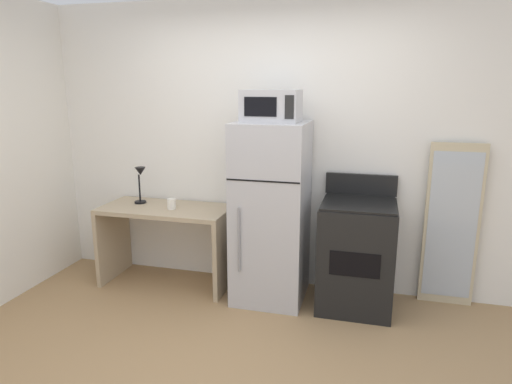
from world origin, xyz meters
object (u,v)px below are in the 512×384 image
object	(u,v)px
desk_lamp	(140,179)
microwave	(271,106)
refrigerator	(271,213)
oven_range	(356,254)
leaning_mirror	(451,226)
coffee_mug	(172,204)
desk	(166,230)

from	to	relation	value
desk_lamp	microwave	world-z (taller)	microwave
refrigerator	microwave	world-z (taller)	microwave
microwave	oven_range	bearing A→B (deg)	2.74
oven_range	desk_lamp	bearing A→B (deg)	177.93
refrigerator	microwave	xyz separation A→B (m)	(0.00, -0.02, 0.91)
microwave	leaning_mirror	distance (m)	1.82
coffee_mug	refrigerator	bearing A→B (deg)	0.89
leaning_mirror	coffee_mug	bearing A→B (deg)	-173.32
desk_lamp	desk	bearing A→B (deg)	-12.43
desk	oven_range	bearing A→B (deg)	-0.41
refrigerator	leaning_mirror	world-z (taller)	refrigerator
desk	leaning_mirror	distance (m)	2.53
desk_lamp	refrigerator	size ratio (longest dim) A/B	0.23
desk	oven_range	xyz separation A→B (m)	(1.75, -0.01, -0.06)
desk	leaning_mirror	bearing A→B (deg)	5.52
desk_lamp	microwave	size ratio (longest dim) A/B	0.77
coffee_mug	leaning_mirror	size ratio (longest dim) A/B	0.07
desk	microwave	world-z (taller)	microwave
desk	refrigerator	world-z (taller)	refrigerator
oven_range	leaning_mirror	bearing A→B (deg)	18.57
desk	oven_range	size ratio (longest dim) A/B	1.09
microwave	desk	bearing A→B (deg)	177.30
refrigerator	oven_range	xyz separation A→B (m)	(0.74, 0.01, -0.31)
desk	refrigerator	xyz separation A→B (m)	(1.01, -0.03, 0.25)
desk_lamp	oven_range	world-z (taller)	desk_lamp
desk_lamp	coffee_mug	world-z (taller)	desk_lamp
microwave	leaning_mirror	xyz separation A→B (m)	(1.49, 0.29, -0.99)
desk	desk_lamp	world-z (taller)	desk_lamp
desk	coffee_mug	bearing A→B (deg)	-25.86
desk	refrigerator	distance (m)	1.05
desk_lamp	refrigerator	xyz separation A→B (m)	(1.29, -0.09, -0.21)
oven_range	leaning_mirror	xyz separation A→B (m)	(0.76, 0.26, 0.23)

